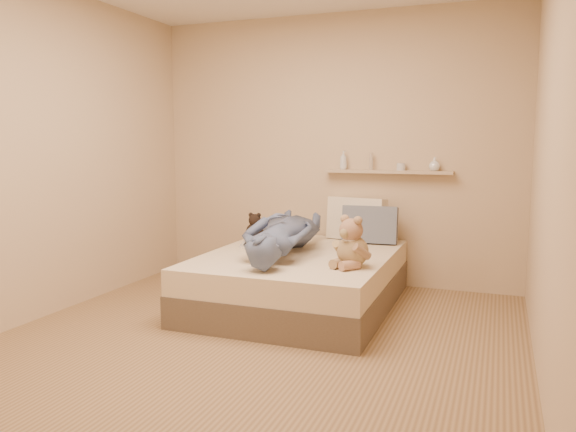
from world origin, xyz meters
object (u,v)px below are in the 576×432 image
at_px(teddy_bear, 351,246).
at_px(pillow_cream, 356,219).
at_px(person, 282,233).
at_px(wall_shelf, 387,172).
at_px(game_console, 249,245).
at_px(bed, 300,280).
at_px(dark_plush, 255,229).
at_px(pillow_grey, 370,225).

distance_m(teddy_bear, pillow_cream, 1.22).
distance_m(person, wall_shelf, 1.30).
xyz_separation_m(game_console, pillow_cream, (0.51, 1.33, 0.06)).
bearing_deg(pillow_cream, bed, -108.60).
bearing_deg(teddy_bear, dark_plush, 145.57).
xyz_separation_m(bed, person, (-0.12, -0.10, 0.40)).
bearing_deg(dark_plush, game_console, -68.63).
bearing_deg(dark_plush, person, -47.08).
bearing_deg(wall_shelf, game_console, -119.07).
relative_size(dark_plush, wall_shelf, 0.23).
xyz_separation_m(pillow_cream, wall_shelf, (0.27, 0.08, 0.45)).
relative_size(game_console, dark_plush, 0.63).
relative_size(game_console, pillow_cream, 0.31).
relative_size(game_console, wall_shelf, 0.14).
bearing_deg(bed, dark_plush, 145.34).
relative_size(bed, pillow_cream, 3.45).
distance_m(game_console, dark_plush, 0.98).
bearing_deg(pillow_grey, dark_plush, -164.80).
xyz_separation_m(dark_plush, pillow_cream, (0.87, 0.42, 0.08)).
xyz_separation_m(teddy_bear, person, (-0.65, 0.26, 0.02)).
height_order(teddy_bear, pillow_grey, teddy_bear).
bearing_deg(pillow_cream, wall_shelf, 16.27).
relative_size(teddy_bear, wall_shelf, 0.33).
bearing_deg(wall_shelf, teddy_bear, -90.74).
distance_m(teddy_bear, dark_plush, 1.37).
bearing_deg(game_console, dark_plush, 111.37).
bearing_deg(dark_plush, teddy_bear, -34.43).
xyz_separation_m(person, wall_shelf, (0.67, 1.01, 0.47)).
relative_size(teddy_bear, dark_plush, 1.45).
distance_m(teddy_bear, pillow_grey, 1.06).
relative_size(game_console, person, 0.11).
relative_size(teddy_bear, pillow_grey, 0.79).
relative_size(person, wall_shelf, 1.24).
relative_size(dark_plush, pillow_cream, 0.49).
bearing_deg(wall_shelf, bed, -121.18).
relative_size(dark_plush, person, 0.18).
distance_m(game_console, pillow_cream, 1.43).
distance_m(game_console, pillow_grey, 1.37).
distance_m(game_console, teddy_bear, 0.78).
bearing_deg(teddy_bear, pillow_grey, 95.09).
height_order(pillow_grey, person, person).
distance_m(pillow_cream, pillow_grey, 0.22).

